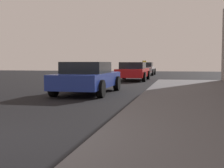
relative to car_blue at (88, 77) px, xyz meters
The scene contains 3 objects.
car_blue is the anchor object (origin of this frame).
car_red 9.24m from the car_blue, 86.96° to the left, with size 2.03×4.45×1.27m.
car_silver 18.28m from the car_blue, 89.10° to the left, with size 2.01×4.01×1.43m.
Camera 1 is at (3.25, -3.88, 1.25)m, focal length 48.81 mm.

